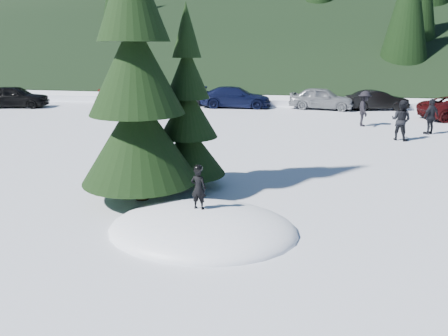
% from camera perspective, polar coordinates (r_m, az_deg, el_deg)
% --- Properties ---
extents(ground, '(200.00, 200.00, 0.00)m').
position_cam_1_polar(ground, '(10.34, -2.80, -8.15)').
color(ground, white).
rests_on(ground, ground).
extents(snow_mound, '(4.48, 3.52, 0.96)m').
position_cam_1_polar(snow_mound, '(10.34, -2.80, -8.15)').
color(snow_mound, white).
rests_on(snow_mound, ground).
extents(spruce_tall, '(3.20, 3.20, 8.60)m').
position_cam_1_polar(spruce_tall, '(11.90, -11.43, 11.25)').
color(spruce_tall, black).
rests_on(spruce_tall, ground).
extents(spruce_short, '(2.20, 2.20, 5.37)m').
position_cam_1_polar(spruce_short, '(13.03, -4.71, 6.48)').
color(spruce_short, black).
rests_on(spruce_short, ground).
extents(child_skier, '(0.40, 0.29, 1.00)m').
position_cam_1_polar(child_skier, '(10.17, -3.36, -2.67)').
color(child_skier, black).
rests_on(child_skier, snow_mound).
extents(adult_0, '(1.13, 1.07, 1.83)m').
position_cam_1_polar(adult_0, '(21.48, 22.11, 5.81)').
color(adult_0, black).
rests_on(adult_0, ground).
extents(adult_1, '(1.05, 0.96, 1.72)m').
position_cam_1_polar(adult_1, '(23.54, 25.40, 6.08)').
color(adult_1, black).
rests_on(adult_1, ground).
extents(adult_2, '(0.70, 1.21, 1.87)m').
position_cam_1_polar(adult_2, '(24.64, 17.84, 7.39)').
color(adult_2, black).
rests_on(adult_2, ground).
extents(car_0, '(4.77, 2.72, 1.53)m').
position_cam_1_polar(car_0, '(34.06, -25.68, 8.42)').
color(car_0, black).
rests_on(car_0, ground).
extents(car_1, '(4.57, 2.05, 1.46)m').
position_cam_1_polar(car_1, '(34.41, -12.24, 9.59)').
color(car_1, '#3F0F0B').
rests_on(car_1, ground).
extents(car_2, '(5.08, 3.23, 1.30)m').
position_cam_1_polar(car_2, '(32.17, -6.89, 9.29)').
color(car_2, '#4F5257').
rests_on(car_2, ground).
extents(car_3, '(5.07, 2.32, 1.44)m').
position_cam_1_polar(car_3, '(30.76, 1.51, 9.23)').
color(car_3, black).
rests_on(car_3, ground).
extents(car_4, '(4.58, 2.42, 1.48)m').
position_cam_1_polar(car_4, '(30.62, 12.70, 8.87)').
color(car_4, gray).
rests_on(car_4, ground).
extents(car_5, '(4.18, 2.37, 1.30)m').
position_cam_1_polar(car_5, '(31.35, 19.39, 8.36)').
color(car_5, black).
rests_on(car_5, ground).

